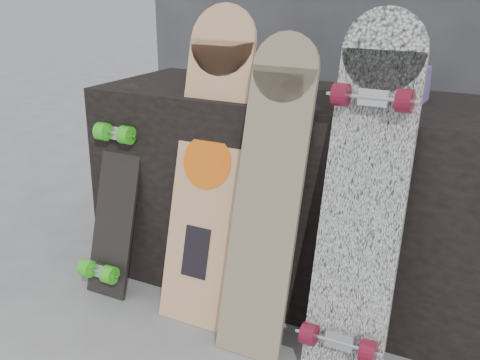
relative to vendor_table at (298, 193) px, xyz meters
The scene contains 10 objects.
ground 0.64m from the vendor_table, 90.00° to the right, with size 60.00×60.00×0.00m, color slate.
vendor_table is the anchor object (origin of this frame).
booth 1.10m from the vendor_table, 90.00° to the left, with size 2.40×0.22×2.20m.
merch_box_purple 0.55m from the vendor_table, 165.19° to the left, with size 0.18×0.12×0.10m, color #5D3E80.
merch_box_small 0.60m from the vendor_table, ahead, with size 0.14×0.14×0.12m, color #5D3E80.
merch_box_flat 0.52m from the vendor_table, 37.06° to the left, with size 0.22×0.10×0.06m, color #D1B78C.
longboard_geisha 0.43m from the vendor_table, 126.52° to the right, with size 0.26×0.33×1.13m.
longboard_celtic 0.42m from the vendor_table, 81.67° to the right, with size 0.23×0.32×1.06m.
longboard_cascadia 0.57m from the vendor_table, 45.56° to the right, with size 0.26×0.35×1.14m.
skateboard_dark 0.72m from the vendor_table, 150.93° to the right, with size 0.19×0.31×0.82m.
Camera 1 is at (0.86, -1.58, 1.24)m, focal length 45.00 mm.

